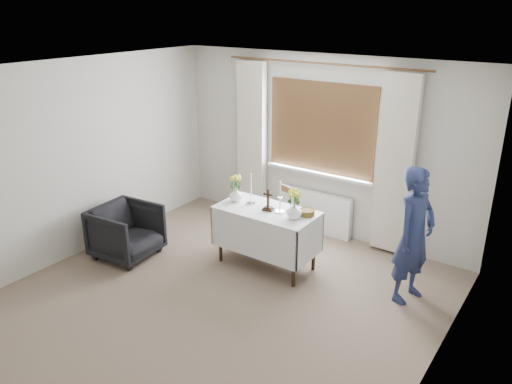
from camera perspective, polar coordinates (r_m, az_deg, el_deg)
ground at (r=5.57m, az=-5.58°, el=-13.18°), size 5.00×5.00×0.00m
altar_table at (r=6.20m, az=1.19°, el=-5.27°), size 1.24×0.64×0.76m
wooden_chair at (r=6.75m, az=2.64°, el=-2.84°), size 0.46×0.46×0.81m
armchair at (r=6.65m, az=-14.59°, el=-4.43°), size 0.82×0.80×0.69m
person at (r=5.63m, az=17.62°, el=-4.76°), size 0.50×0.64×1.54m
radiator at (r=7.21m, az=6.80°, el=-2.27°), size 1.10×0.10×0.60m
wooden_cross at (r=5.97m, az=1.40°, el=-0.89°), size 0.14×0.11×0.27m
candlestick_left at (r=6.14m, az=-0.59°, el=0.35°), size 0.13×0.13×0.40m
candlestick_right at (r=5.91m, az=2.77°, el=-0.57°), size 0.12×0.12×0.39m
flower_vase_left at (r=6.28m, az=-2.29°, el=-0.27°), size 0.17×0.17×0.18m
flower_vase_right at (r=5.78m, az=4.37°, el=-2.16°), size 0.22×0.22×0.19m
wicker_basket at (r=5.90m, az=5.83°, el=-2.33°), size 0.23×0.23×0.07m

